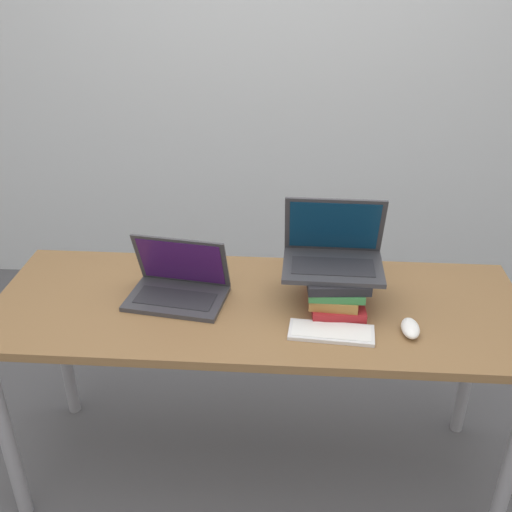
{
  "coord_description": "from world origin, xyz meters",
  "views": [
    {
      "loc": [
        0.11,
        -1.36,
        1.86
      ],
      "look_at": [
        -0.01,
        0.33,
        0.95
      ],
      "focal_mm": 42.0,
      "sensor_mm": 36.0,
      "label": 1
    }
  ],
  "objects_px": {
    "laptop_on_books": "(333,253)",
    "wireless_keyboard": "(331,332)",
    "book_stack": "(335,287)",
    "laptop_left": "(178,286)",
    "mouse": "(410,328)"
  },
  "relations": [
    {
      "from": "laptop_left",
      "to": "laptop_on_books",
      "type": "height_order",
      "value": "laptop_on_books"
    },
    {
      "from": "mouse",
      "to": "laptop_on_books",
      "type": "bearing_deg",
      "value": 140.97
    },
    {
      "from": "mouse",
      "to": "laptop_left",
      "type": "bearing_deg",
      "value": 168.15
    },
    {
      "from": "book_stack",
      "to": "laptop_on_books",
      "type": "height_order",
      "value": "laptop_on_books"
    },
    {
      "from": "book_stack",
      "to": "wireless_keyboard",
      "type": "relative_size",
      "value": 1.0
    },
    {
      "from": "book_stack",
      "to": "laptop_on_books",
      "type": "bearing_deg",
      "value": 109.29
    },
    {
      "from": "laptop_left",
      "to": "book_stack",
      "type": "relative_size",
      "value": 1.3
    },
    {
      "from": "laptop_left",
      "to": "book_stack",
      "type": "height_order",
      "value": "laptop_left"
    },
    {
      "from": "book_stack",
      "to": "mouse",
      "type": "height_order",
      "value": "book_stack"
    },
    {
      "from": "wireless_keyboard",
      "to": "mouse",
      "type": "xyz_separation_m",
      "value": [
        0.24,
        0.02,
        0.01
      ]
    },
    {
      "from": "wireless_keyboard",
      "to": "laptop_on_books",
      "type": "bearing_deg",
      "value": 88.6
    },
    {
      "from": "book_stack",
      "to": "wireless_keyboard",
      "type": "xyz_separation_m",
      "value": [
        -0.02,
        -0.18,
        -0.06
      ]
    },
    {
      "from": "laptop_on_books",
      "to": "wireless_keyboard",
      "type": "bearing_deg",
      "value": -91.4
    },
    {
      "from": "book_stack",
      "to": "laptop_on_books",
      "type": "distance_m",
      "value": 0.12
    },
    {
      "from": "wireless_keyboard",
      "to": "laptop_left",
      "type": "bearing_deg",
      "value": 160.54
    }
  ]
}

